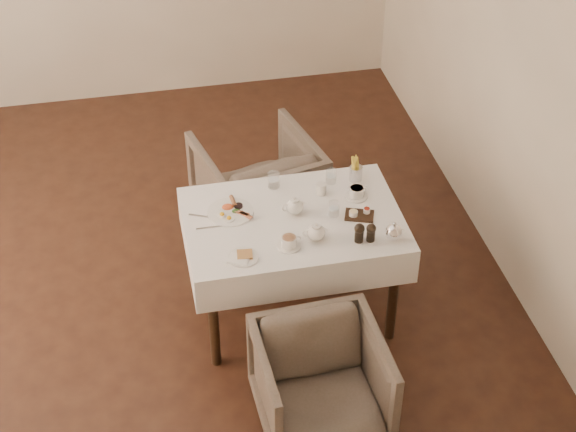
# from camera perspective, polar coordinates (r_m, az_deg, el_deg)

# --- Properties ---
(table) EXTENTS (1.28, 0.88, 0.75)m
(table) POSITION_cam_1_polar(r_m,az_deg,el_deg) (5.25, 0.33, -1.14)
(table) COLOR black
(table) RESTS_ON ground
(armchair_near) EXTENTS (0.70, 0.72, 0.63)m
(armchair_near) POSITION_cam_1_polar(r_m,az_deg,el_deg) (4.84, 2.15, -10.85)
(armchair_near) COLOR #50473A
(armchair_near) RESTS_ON ground
(armchair_far) EXTENTS (0.92, 0.94, 0.71)m
(armchair_far) POSITION_cam_1_polar(r_m,az_deg,el_deg) (6.12, -1.99, 1.99)
(armchair_far) COLOR #50473A
(armchair_far) RESTS_ON ground
(breakfast_plate) EXTENTS (0.28, 0.28, 0.03)m
(breakfast_plate) POSITION_cam_1_polar(r_m,az_deg,el_deg) (5.23, -3.72, 0.32)
(breakfast_plate) COLOR white
(breakfast_plate) RESTS_ON table
(side_plate) EXTENTS (0.19, 0.17, 0.02)m
(side_plate) POSITION_cam_1_polar(r_m,az_deg,el_deg) (4.90, -2.97, -2.69)
(side_plate) COLOR white
(side_plate) RESTS_ON table
(teapot_centre) EXTENTS (0.16, 0.13, 0.12)m
(teapot_centre) POSITION_cam_1_polar(r_m,az_deg,el_deg) (5.18, 0.44, 0.69)
(teapot_centre) COLOR white
(teapot_centre) RESTS_ON table
(teapot_front) EXTENTS (0.15, 0.12, 0.12)m
(teapot_front) POSITION_cam_1_polar(r_m,az_deg,el_deg) (4.99, 1.83, -1.00)
(teapot_front) COLOR white
(teapot_front) RESTS_ON table
(creamer) EXTENTS (0.07, 0.07, 0.07)m
(creamer) POSITION_cam_1_polar(r_m,az_deg,el_deg) (5.35, 2.17, 1.78)
(creamer) COLOR white
(creamer) RESTS_ON table
(teacup_near) EXTENTS (0.14, 0.14, 0.07)m
(teacup_near) POSITION_cam_1_polar(r_m,az_deg,el_deg) (4.96, 0.07, -1.71)
(teacup_near) COLOR white
(teacup_near) RESTS_ON table
(teacup_far) EXTENTS (0.14, 0.14, 0.07)m
(teacup_far) POSITION_cam_1_polar(r_m,az_deg,el_deg) (5.34, 4.45, 1.52)
(teacup_far) COLOR white
(teacup_far) RESTS_ON table
(glass_left) EXTENTS (0.08, 0.08, 0.10)m
(glass_left) POSITION_cam_1_polar(r_m,az_deg,el_deg) (5.40, -0.93, 2.35)
(glass_left) COLOR silver
(glass_left) RESTS_ON table
(glass_mid) EXTENTS (0.08, 0.08, 0.09)m
(glass_mid) POSITION_cam_1_polar(r_m,az_deg,el_deg) (5.18, 2.99, 0.47)
(glass_mid) COLOR silver
(glass_mid) RESTS_ON table
(glass_right) EXTENTS (0.07, 0.07, 0.09)m
(glass_right) POSITION_cam_1_polar(r_m,az_deg,el_deg) (5.45, 2.80, 2.60)
(glass_right) COLOR silver
(glass_right) RESTS_ON table
(condiment_board) EXTENTS (0.20, 0.16, 0.04)m
(condiment_board) POSITION_cam_1_polar(r_m,az_deg,el_deg) (5.20, 4.62, 0.10)
(condiment_board) COLOR black
(condiment_board) RESTS_ON table
(pepper_mill_left) EXTENTS (0.07, 0.07, 0.12)m
(pepper_mill_left) POSITION_cam_1_polar(r_m,az_deg,el_deg) (4.99, 4.63, -1.08)
(pepper_mill_left) COLOR black
(pepper_mill_left) RESTS_ON table
(pepper_mill_right) EXTENTS (0.07, 0.07, 0.12)m
(pepper_mill_right) POSITION_cam_1_polar(r_m,az_deg,el_deg) (5.01, 5.38, -1.06)
(pepper_mill_right) COLOR black
(pepper_mill_right) RESTS_ON table
(silver_pot) EXTENTS (0.15, 0.13, 0.13)m
(silver_pot) POSITION_cam_1_polar(r_m,az_deg,el_deg) (5.02, 6.84, -0.96)
(silver_pot) COLOR white
(silver_pot) RESTS_ON table
(fries_cup) EXTENTS (0.08, 0.08, 0.17)m
(fries_cup) POSITION_cam_1_polar(r_m,az_deg,el_deg) (5.46, 4.42, 3.00)
(fries_cup) COLOR silver
(fries_cup) RESTS_ON table
(cutlery_fork) EXTENTS (0.19, 0.09, 0.00)m
(cutlery_fork) POSITION_cam_1_polar(r_m,az_deg,el_deg) (5.21, -5.39, -0.04)
(cutlery_fork) COLOR silver
(cutlery_fork) RESTS_ON table
(cutlery_knife) EXTENTS (0.18, 0.02, 0.00)m
(cutlery_knife) POSITION_cam_1_polar(r_m,az_deg,el_deg) (5.13, -4.98, -0.73)
(cutlery_knife) COLOR silver
(cutlery_knife) RESTS_ON table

